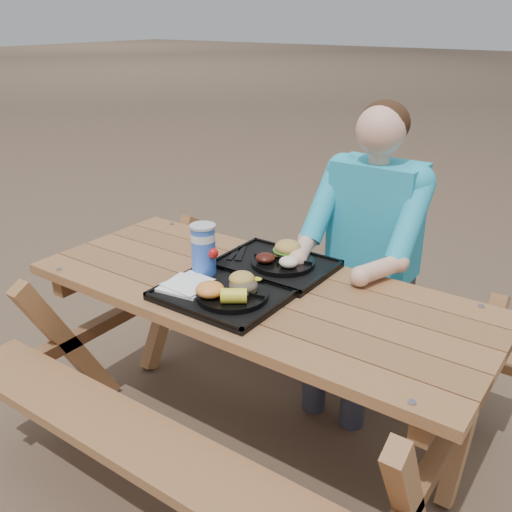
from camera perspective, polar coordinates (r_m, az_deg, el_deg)
The scene contains 18 objects.
ground at distance 2.61m, azimuth 0.00°, elevation -18.09°, with size 60.00×60.00×0.00m, color #999999.
picnic_table at distance 2.38m, azimuth 0.00°, elevation -11.27°, with size 1.80×1.49×0.75m, color #999999, non-canonical shape.
tray_near at distance 2.10m, azimuth -3.50°, elevation -3.99°, with size 0.45×0.35×0.02m, color black.
tray_far at distance 2.34m, azimuth 1.95°, elevation -1.01°, with size 0.45×0.35×0.02m, color black.
plate_near at distance 2.06m, azimuth -2.39°, elevation -3.96°, with size 0.26×0.26×0.02m, color black.
plate_far at distance 2.33m, azimuth 2.70°, elevation -0.65°, with size 0.26×0.26×0.02m, color black.
napkin_stack at distance 2.15m, azimuth -6.96°, elevation -2.88°, with size 0.17×0.17×0.02m, color white.
soda_cup at distance 2.23m, azimuth -5.28°, elevation 0.56°, with size 0.09×0.09×0.19m, color blue.
condiment_bbq at distance 2.18m, azimuth -1.68°, elevation -2.14°, with size 0.05×0.05×0.03m, color black.
condiment_mustard at distance 2.15m, azimuth 0.09°, elevation -2.61°, with size 0.04×0.04×0.03m, color yellow.
sandwich at distance 2.05m, azimuth -1.29°, elevation -2.16°, with size 0.10×0.10×0.10m, color gold, non-canonical shape.
mac_cheese at distance 2.03m, azimuth -4.64°, elevation -3.35°, with size 0.10×0.10×0.05m, color #FFA143.
corn_cob at distance 1.98m, azimuth -2.24°, elevation -3.99°, with size 0.09×0.09×0.05m, color #FFF035, non-canonical shape.
cutlery_far at distance 2.43m, azimuth -1.55°, elevation 0.27°, with size 0.03×0.16×0.01m, color black.
burger at distance 2.35m, azimuth 3.21°, elevation 1.19°, with size 0.11×0.11×0.10m, color gold, non-canonical shape.
baked_beans at distance 2.30m, azimuth 0.95°, elevation -0.18°, with size 0.08×0.08×0.04m, color #41140D.
potato_salad at distance 2.25m, azimuth 3.28°, elevation -0.60°, with size 0.08×0.08×0.04m, color white.
diner at distance 2.67m, azimuth 11.33°, elevation -1.14°, with size 0.48×0.84×1.28m, color teal, non-canonical shape.
Camera 1 is at (1.13, -1.60, 1.72)m, focal length 40.00 mm.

